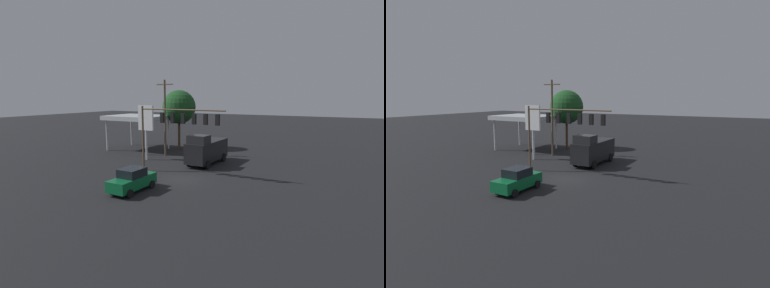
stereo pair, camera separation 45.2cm
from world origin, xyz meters
TOP-DOWN VIEW (x-y plane):
  - ground_plane at (0.00, 0.00)m, footprint 200.00×200.00m
  - traffic_signal_assembly at (1.03, -0.88)m, footprint 9.13×0.43m
  - utility_pole at (7.53, -8.86)m, footprint 2.40×0.26m
  - gas_station_canopy at (13.48, -10.86)m, footprint 8.14×6.72m
  - price_sign at (8.17, -5.56)m, footprint 2.09×0.27m
  - delivery_truck at (0.64, -6.78)m, footprint 2.67×6.85m
  - sedan_far at (1.84, 5.05)m, footprint 2.11×4.42m
  - street_tree at (8.62, -14.36)m, footprint 4.91×4.91m

SIDE VIEW (x-z plane):
  - ground_plane at x=0.00m, z-range 0.00..0.00m
  - sedan_far at x=1.84m, z-range -0.01..1.92m
  - delivery_truck at x=0.64m, z-range -0.10..3.48m
  - gas_station_canopy at x=13.48m, z-range 2.12..7.12m
  - price_sign at x=8.17m, z-range 1.47..8.12m
  - utility_pole at x=7.53m, z-range 0.29..10.09m
  - traffic_signal_assembly at x=1.03m, z-range 1.89..8.65m
  - street_tree at x=8.62m, z-range 1.84..10.47m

